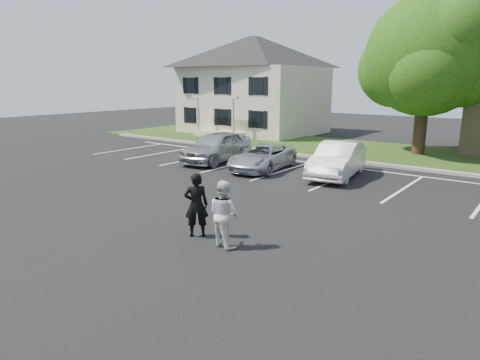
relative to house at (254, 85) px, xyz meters
The scene contains 11 objects.
ground_plane 24.14m from the house, 56.94° to the right, with size 90.00×90.00×0.00m, color black.
curb 15.71m from the house, 31.52° to the right, with size 40.00×0.30×0.15m, color #969691.
grass_strip 14.11m from the house, 17.00° to the right, with size 44.00×8.00×0.08m, color #224017.
stall_lines 18.53m from the house, 37.43° to the right, with size 34.00×5.36×0.01m.
house is the anchor object (origin of this frame).
tree 14.56m from the house, 13.26° to the right, with size 7.80×7.20×8.80m.
man_black_suit 24.64m from the house, 58.18° to the right, with size 0.64×0.42×1.76m, color black.
man_white_shirt 25.30m from the house, 56.29° to the right, with size 0.84×0.65×1.72m, color silver.
car_silver_west 13.83m from the house, 62.66° to the right, with size 1.89×4.69×1.60m, color #ADADB1.
car_silver_minivan 15.68m from the house, 52.95° to the right, with size 2.00×4.33×1.20m, color #B2B5BB.
car_white_sedan 17.45m from the house, 42.11° to the right, with size 1.60×4.58×1.51m, color silver.
Camera 1 is at (7.50, -8.90, 4.12)m, focal length 32.00 mm.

